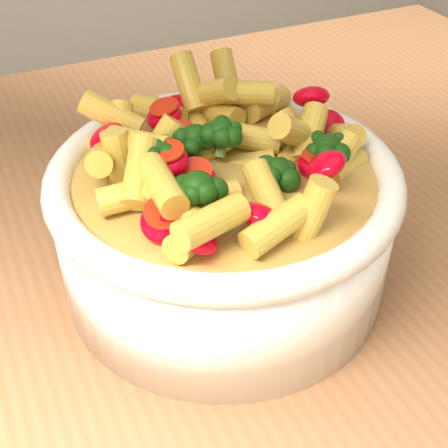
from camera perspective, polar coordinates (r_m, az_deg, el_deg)
name	(u,v)px	position (r m, az deg, el deg)	size (l,w,h in m)	color
table	(166,318)	(0.62, -5.34, -8.51)	(1.20, 0.80, 0.90)	#AA7048
serving_bowl	(224,223)	(0.48, 0.00, 0.13)	(0.26, 0.26, 0.11)	white
pasta_salad	(224,144)	(0.44, 0.00, 7.30)	(0.20, 0.20, 0.05)	gold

